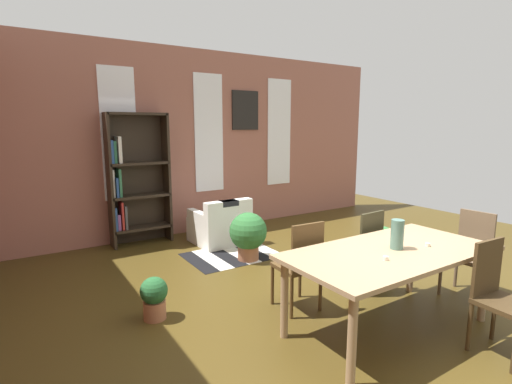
{
  "coord_description": "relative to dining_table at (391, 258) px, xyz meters",
  "views": [
    {
      "loc": [
        -3.04,
        -2.4,
        1.89
      ],
      "look_at": [
        -0.39,
        1.72,
        1.04
      ],
      "focal_mm": 26.91,
      "sensor_mm": 36.0,
      "label": 1
    }
  ],
  "objects": [
    {
      "name": "ground_plane",
      "position": [
        0.18,
        0.24,
        -0.69
      ],
      "size": [
        10.14,
        10.14,
        0.0
      ],
      "primitive_type": "plane",
      "color": "#463714"
    },
    {
      "name": "back_wall_brick",
      "position": [
        0.18,
        4.2,
        0.91
      ],
      "size": [
        7.67,
        0.12,
        3.2
      ],
      "primitive_type": "cube",
      "color": "#9E6151",
      "rests_on": "ground"
    },
    {
      "name": "window_pane_0",
      "position": [
        -1.38,
        4.13,
        1.07
      ],
      "size": [
        0.55,
        0.02,
        2.08
      ],
      "primitive_type": "cube",
      "color": "white"
    },
    {
      "name": "window_pane_1",
      "position": [
        0.18,
        4.13,
        1.07
      ],
      "size": [
        0.55,
        0.02,
        2.08
      ],
      "primitive_type": "cube",
      "color": "white"
    },
    {
      "name": "window_pane_2",
      "position": [
        1.74,
        4.13,
        1.07
      ],
      "size": [
        0.55,
        0.02,
        2.08
      ],
      "primitive_type": "cube",
      "color": "white"
    },
    {
      "name": "dining_table",
      "position": [
        0.0,
        0.0,
        0.0
      ],
      "size": [
        2.02,
        1.01,
        0.77
      ],
      "color": "#9D7F5B",
      "rests_on": "ground"
    },
    {
      "name": "vase_on_table",
      "position": [
        0.07,
        0.0,
        0.22
      ],
      "size": [
        0.12,
        0.12,
        0.27
      ],
      "primitive_type": "cylinder",
      "color": "#4C7266",
      "rests_on": "dining_table"
    },
    {
      "name": "tealight_candle_0",
      "position": [
        0.38,
        -0.11,
        0.09
      ],
      "size": [
        0.04,
        0.04,
        0.03
      ],
      "primitive_type": "cylinder",
      "color": "silver",
      "rests_on": "dining_table"
    },
    {
      "name": "tealight_candle_1",
      "position": [
        -0.26,
        -0.15,
        0.09
      ],
      "size": [
        0.04,
        0.04,
        0.03
      ],
      "primitive_type": "cylinder",
      "color": "silver",
      "rests_on": "dining_table"
    },
    {
      "name": "dining_chair_head_right",
      "position": [
        1.38,
        0.0,
        -0.18
      ],
      "size": [
        0.43,
        0.43,
        0.95
      ],
      "color": "brown",
      "rests_on": "ground"
    },
    {
      "name": "dining_chair_far_right",
      "position": [
        0.46,
        0.73,
        -0.18
      ],
      "size": [
        0.42,
        0.42,
        0.95
      ],
      "color": "#33301D",
      "rests_on": "ground"
    },
    {
      "name": "dining_chair_far_left",
      "position": [
        -0.46,
        0.73,
        -0.18
      ],
      "size": [
        0.42,
        0.42,
        0.95
      ],
      "color": "#4C361C",
      "rests_on": "ground"
    },
    {
      "name": "dining_chair_near_right",
      "position": [
        0.46,
        -0.73,
        -0.18
      ],
      "size": [
        0.42,
        0.42,
        0.95
      ],
      "color": "#3F2E19",
      "rests_on": "ground"
    },
    {
      "name": "bookshelf_tall",
      "position": [
        -1.23,
        3.95,
        0.36
      ],
      "size": [
        0.95,
        0.32,
        2.1
      ],
      "color": "#2D2319",
      "rests_on": "ground"
    },
    {
      "name": "armchair_white",
      "position": [
        -0.08,
        3.25,
        -0.42
      ],
      "size": [
        0.82,
        0.82,
        0.75
      ],
      "color": "white",
      "rests_on": "ground"
    },
    {
      "name": "potted_plant_by_shelf",
      "position": [
        -1.79,
        1.36,
        -0.46
      ],
      "size": [
        0.27,
        0.27,
        0.43
      ],
      "color": "#9E6042",
      "rests_on": "ground"
    },
    {
      "name": "potted_plant_corner",
      "position": [
        1.15,
        1.01,
        -0.35
      ],
      "size": [
        0.43,
        0.43,
        0.6
      ],
      "color": "#333338",
      "rests_on": "ground"
    },
    {
      "name": "potted_plant_window",
      "position": [
        -0.11,
        2.32,
        -0.31
      ],
      "size": [
        0.54,
        0.54,
        0.69
      ],
      "color": "#9E6042",
      "rests_on": "ground"
    },
    {
      "name": "striped_rug",
      "position": [
        -0.22,
        2.61,
        -0.69
      ],
      "size": [
        1.32,
        0.96,
        0.01
      ],
      "color": "black",
      "rests_on": "ground"
    },
    {
      "name": "framed_picture",
      "position": [
        0.94,
        4.13,
        1.49
      ],
      "size": [
        0.56,
        0.03,
        0.72
      ],
      "primitive_type": "cube",
      "color": "black"
    }
  ]
}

